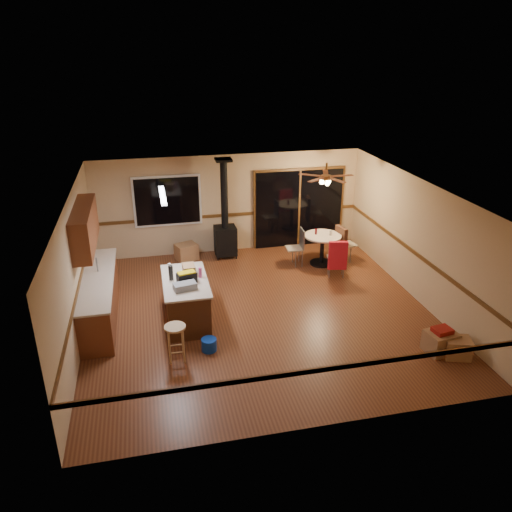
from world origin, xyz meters
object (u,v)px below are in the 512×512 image
object	(u,v)px
chair_right	(342,240)
box_corner_a	(440,342)
blue_bucket	(209,345)
chair_left	(299,243)
box_under_window	(186,252)
chair_near	(338,255)
box_corner_b	(457,348)
toolbox_black	(187,278)
bar_stool	(176,343)
dining_table	(322,244)
toolbox_grey	(185,286)
wood_stove	(225,231)
kitchen_island	(186,300)

from	to	relation	value
chair_right	box_corner_a	xyz separation A→B (m)	(0.27, -4.20, -0.40)
box_corner_a	blue_bucket	bearing A→B (deg)	166.96
blue_bucket	chair_left	distance (m)	4.33
blue_bucket	box_under_window	xyz separation A→B (m)	(-0.01, 4.28, 0.09)
chair_near	box_corner_b	world-z (taller)	chair_near
toolbox_black	bar_stool	size ratio (longest dim) A/B	0.54
dining_table	box_corner_b	xyz separation A→B (m)	(1.00, -4.40, -0.35)
toolbox_grey	chair_right	world-z (taller)	toolbox_grey
bar_stool	box_under_window	bearing A→B (deg)	82.44
toolbox_grey	wood_stove	bearing A→B (deg)	68.87
wood_stove	box_under_window	bearing A→B (deg)	177.20
bar_stool	box_corner_b	size ratio (longest dim) A/B	1.54
dining_table	chair_right	world-z (taller)	chair_right
bar_stool	box_corner_b	bearing A→B (deg)	-11.52
bar_stool	chair_near	world-z (taller)	chair_near
chair_near	box_corner_a	bearing A→B (deg)	-77.61
chair_right	chair_left	bearing A→B (deg)	175.97
chair_left	kitchen_island	bearing A→B (deg)	-144.43
chair_left	box_corner_b	xyz separation A→B (m)	(1.59, -4.50, -0.41)
blue_bucket	dining_table	distance (m)	4.65
toolbox_grey	chair_near	xyz separation A→B (m)	(3.70, 1.58, -0.37)
chair_right	chair_near	bearing A→B (deg)	-117.09
dining_table	box_corner_a	size ratio (longest dim) A/B	1.78
wood_stove	toolbox_grey	bearing A→B (deg)	-111.13
dining_table	chair_near	xyz separation A→B (m)	(0.06, -0.88, 0.06)
chair_left	chair_right	bearing A→B (deg)	-4.03
box_under_window	box_corner_a	bearing A→B (deg)	-51.81
kitchen_island	box_corner_b	world-z (taller)	kitchen_island
chair_left	chair_right	size ratio (longest dim) A/B	0.74
toolbox_black	chair_near	world-z (taller)	toolbox_black
chair_near	box_under_window	xyz separation A→B (m)	(-3.39, 1.92, -0.39)
toolbox_black	bar_stool	distance (m)	1.43
blue_bucket	chair_right	distance (m)	5.05
bar_stool	dining_table	distance (m)	5.19
box_under_window	kitchen_island	bearing A→B (deg)	-95.15
toolbox_black	box_corner_b	xyz separation A→B (m)	(4.57, -2.22, -0.82)
chair_near	box_corner_a	distance (m)	3.41
chair_left	chair_near	bearing A→B (deg)	-55.95
toolbox_black	box_corner_a	distance (m)	4.87
chair_near	box_corner_b	distance (m)	3.67
toolbox_black	chair_right	distance (m)	4.67
bar_stool	box_corner_b	world-z (taller)	bar_stool
bar_stool	dining_table	xyz separation A→B (m)	(3.91, 3.40, 0.19)
kitchen_island	chair_right	distance (m)	4.62
chair_near	wood_stove	bearing A→B (deg)	141.68
box_under_window	box_corner_a	distance (m)	6.65
bar_stool	dining_table	size ratio (longest dim) A/B	0.74
kitchen_island	box_corner_a	xyz separation A→B (m)	(4.39, -2.13, -0.25)
wood_stove	bar_stool	world-z (taller)	wood_stove
toolbox_black	box_under_window	world-z (taller)	toolbox_black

